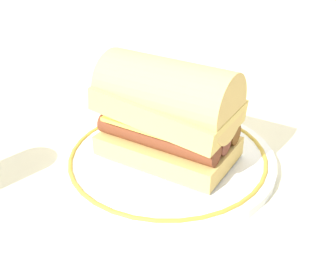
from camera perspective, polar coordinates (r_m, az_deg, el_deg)
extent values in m
plane|color=beige|center=(0.58, 1.37, -3.57)|extent=(1.50, 1.50, 0.00)
cylinder|color=white|center=(0.57, 0.00, -3.40)|extent=(0.29, 0.29, 0.01)
torus|color=#B29333|center=(0.56, 0.00, -2.89)|extent=(0.27, 0.27, 0.01)
cube|color=#DBB763|center=(0.56, 0.00, -1.51)|extent=(0.20, 0.17, 0.03)
cylinder|color=brown|center=(0.52, -1.62, -0.45)|extent=(0.16, 0.09, 0.03)
cylinder|color=brown|center=(0.54, 0.00, 0.89)|extent=(0.16, 0.09, 0.03)
cylinder|color=brown|center=(0.56, 1.49, 2.12)|extent=(0.16, 0.09, 0.03)
cube|color=#EFC64C|center=(0.53, 0.00, 2.40)|extent=(0.17, 0.15, 0.01)
cube|color=#DBBC63|center=(0.53, 0.00, 4.08)|extent=(0.20, 0.17, 0.05)
cylinder|color=#DBB567|center=(0.52, 0.00, 5.56)|extent=(0.19, 0.15, 0.09)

